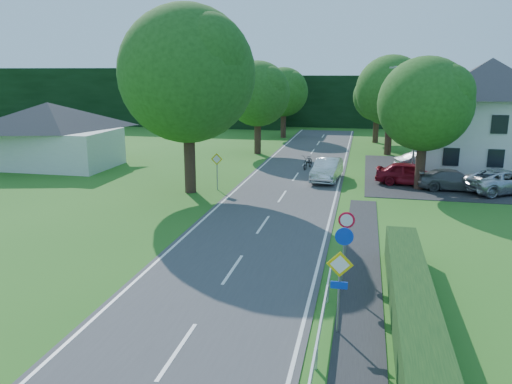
% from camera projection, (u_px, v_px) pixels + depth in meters
% --- Properties ---
extents(road, '(7.00, 80.00, 0.04)m').
position_uv_depth(road, '(270.00, 214.00, 27.23)').
color(road, '#3D3E40').
rests_on(road, ground).
extents(parking_pad, '(14.00, 16.00, 0.04)m').
position_uv_depth(parking_pad, '(461.00, 176.00, 37.09)').
color(parking_pad, black).
rests_on(parking_pad, ground).
extents(line_edge_left, '(0.12, 80.00, 0.01)m').
position_uv_depth(line_edge_left, '(213.00, 210.00, 27.89)').
color(line_edge_left, white).
rests_on(line_edge_left, road).
extents(line_edge_right, '(0.12, 80.00, 0.01)m').
position_uv_depth(line_edge_right, '(330.00, 217.00, 26.55)').
color(line_edge_right, white).
rests_on(line_edge_right, road).
extents(line_centre, '(0.12, 80.00, 0.01)m').
position_uv_depth(line_centre, '(270.00, 214.00, 27.22)').
color(line_centre, white).
rests_on(line_centre, road).
extents(tree_main, '(9.40, 9.40, 11.64)m').
position_uv_depth(tree_main, '(188.00, 101.00, 30.89)').
color(tree_main, '#1F4916').
rests_on(tree_main, ground).
extents(tree_left_far, '(7.00, 7.00, 8.58)m').
position_uv_depth(tree_left_far, '(258.00, 108.00, 46.24)').
color(tree_left_far, '#1F4916').
rests_on(tree_left_far, ground).
extents(tree_right_far, '(7.40, 7.40, 9.09)m').
position_uv_depth(tree_right_far, '(390.00, 106.00, 45.60)').
color(tree_right_far, '#1F4916').
rests_on(tree_right_far, ground).
extents(tree_left_back, '(6.60, 6.60, 8.07)m').
position_uv_depth(tree_left_back, '(284.00, 103.00, 57.59)').
color(tree_left_back, '#1F4916').
rests_on(tree_left_back, ground).
extents(tree_right_back, '(6.20, 6.20, 7.56)m').
position_uv_depth(tree_right_back, '(377.00, 108.00, 53.58)').
color(tree_right_back, '#1F4916').
rests_on(tree_right_back, ground).
extents(tree_right_mid, '(7.00, 7.00, 8.58)m').
position_uv_depth(tree_right_mid, '(424.00, 124.00, 32.06)').
color(tree_right_mid, '#1F4916').
rests_on(tree_right_mid, ground).
extents(treeline_left, '(44.00, 6.00, 8.00)m').
position_uv_depth(treeline_left, '(134.00, 97.00, 71.94)').
color(treeline_left, black).
rests_on(treeline_left, ground).
extents(treeline_right, '(30.00, 5.00, 7.00)m').
position_uv_depth(treeline_right, '(390.00, 102.00, 68.42)').
color(treeline_right, black).
rests_on(treeline_right, ground).
extents(bungalow_left, '(11.00, 6.50, 5.20)m').
position_uv_depth(bungalow_left, '(50.00, 134.00, 40.22)').
color(bungalow_left, silver).
rests_on(bungalow_left, ground).
extents(house_white, '(10.60, 8.40, 8.60)m').
position_uv_depth(house_white, '(487.00, 114.00, 38.49)').
color(house_white, white).
rests_on(house_white, ground).
extents(streetlight, '(2.03, 0.18, 8.00)m').
position_uv_depth(streetlight, '(414.00, 119.00, 34.00)').
color(streetlight, gray).
rests_on(streetlight, ground).
extents(sign_priority_right, '(0.78, 0.09, 2.59)m').
position_uv_depth(sign_priority_right, '(339.00, 277.00, 14.51)').
color(sign_priority_right, gray).
rests_on(sign_priority_right, ground).
extents(sign_roundabout, '(0.64, 0.08, 2.37)m').
position_uv_depth(sign_roundabout, '(344.00, 247.00, 17.39)').
color(sign_roundabout, gray).
rests_on(sign_roundabout, ground).
extents(sign_speed_limit, '(0.64, 0.11, 2.37)m').
position_uv_depth(sign_speed_limit, '(346.00, 227.00, 19.26)').
color(sign_speed_limit, gray).
rests_on(sign_speed_limit, ground).
extents(sign_priority_left, '(0.78, 0.09, 2.44)m').
position_uv_depth(sign_priority_left, '(217.00, 164.00, 32.49)').
color(sign_priority_left, gray).
rests_on(sign_priority_left, ground).
extents(moving_car, '(2.08, 4.86, 1.56)m').
position_uv_depth(moving_car, '(327.00, 170.00, 35.38)').
color(moving_car, silver).
rests_on(moving_car, road).
extents(motorcycle, '(1.09, 2.19, 1.10)m').
position_uv_depth(motorcycle, '(308.00, 162.00, 39.73)').
color(motorcycle, black).
rests_on(motorcycle, road).
extents(parked_car_red, '(4.75, 2.45, 1.55)m').
position_uv_depth(parked_car_red, '(410.00, 174.00, 34.01)').
color(parked_car_red, maroon).
rests_on(parked_car_red, parking_pad).
extents(parked_car_silver_a, '(4.94, 2.84, 1.54)m').
position_uv_depth(parked_car_silver_a, '(427.00, 163.00, 37.99)').
color(parked_car_silver_a, '#A3A4A8').
rests_on(parked_car_silver_a, parking_pad).
extents(parked_car_grey, '(4.65, 2.08, 1.33)m').
position_uv_depth(parked_car_grey, '(453.00, 180.00, 32.57)').
color(parked_car_grey, '#515257').
rests_on(parked_car_grey, parking_pad).
extents(parked_car_silver_b, '(5.93, 4.72, 1.50)m').
position_uv_depth(parked_car_silver_b, '(505.00, 181.00, 31.81)').
color(parked_car_silver_b, silver).
rests_on(parked_car_silver_b, parking_pad).
extents(parasol, '(3.03, 3.05, 2.11)m').
position_uv_depth(parasol, '(479.00, 160.00, 37.64)').
color(parasol, red).
rests_on(parasol, parking_pad).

